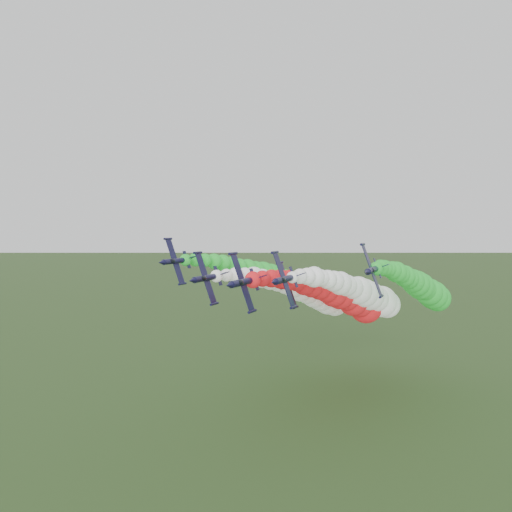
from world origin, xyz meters
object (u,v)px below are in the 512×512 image
object	(u,v)px
jet_outer_left	(280,280)
jet_trail	(358,296)
jet_outer_right	(422,288)
jet_lead	(342,297)
jet_inner_right	(366,295)
jet_inner_left	(311,294)

from	to	relation	value
jet_outer_left	jet_trail	distance (m)	23.95
jet_outer_left	jet_outer_right	xyz separation A→B (m)	(40.62, 1.70, -0.60)
jet_lead	jet_outer_left	xyz separation A→B (m)	(-22.88, 15.33, 2.00)
jet_inner_right	jet_outer_right	bearing A→B (deg)	36.95
jet_inner_left	jet_trail	size ratio (longest dim) A/B	1.00
jet_lead	jet_trail	size ratio (longest dim) A/B	1.01
jet_inner_left	jet_trail	world-z (taller)	jet_inner_left
jet_lead	jet_outer_right	xyz separation A→B (m)	(17.74, 17.03, 1.41)
jet_outer_left	jet_trail	size ratio (longest dim) A/B	1.01
jet_inner_left	jet_outer_left	bearing A→B (deg)	147.36
jet_lead	jet_outer_right	distance (m)	24.63
jet_lead	jet_outer_right	size ratio (longest dim) A/B	1.01
jet_inner_right	jet_outer_right	xyz separation A→B (m)	(13.11, 9.87, 1.40)
jet_outer_right	jet_inner_left	bearing A→B (deg)	-161.57
jet_trail	jet_inner_right	bearing A→B (deg)	-71.08
jet_outer_left	jet_trail	bearing A→B (deg)	23.59
jet_inner_left	jet_outer_right	distance (m)	30.06
jet_lead	jet_trail	bearing A→B (deg)	93.22
jet_outer_right	jet_trail	size ratio (longest dim) A/B	1.00
jet_lead	jet_inner_right	world-z (taller)	jet_lead
jet_lead	jet_inner_right	distance (m)	8.53
jet_outer_right	jet_outer_left	bearing A→B (deg)	-177.60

